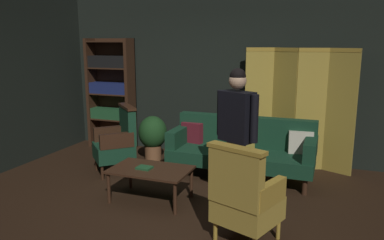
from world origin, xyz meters
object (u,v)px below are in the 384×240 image
standing_figure (237,127)px  book_green_cloth (144,168)px  bookshelf (111,91)px  armchair_wing_left (118,142)px  velvet_couch (242,147)px  folding_screen (297,107)px  coffee_table (151,172)px  armchair_gilt_accent (244,197)px  potted_plant (153,135)px

standing_figure → book_green_cloth: size_ratio=9.10×
bookshelf → armchair_wing_left: size_ratio=1.97×
velvet_couch → book_green_cloth: velvet_couch is taller
armchair_wing_left → book_green_cloth: armchair_wing_left is taller
folding_screen → coffee_table: 2.62m
velvet_couch → armchair_gilt_accent: size_ratio=2.04×
coffee_table → book_green_cloth: bearing=-157.6°
armchair_gilt_accent → potted_plant: 2.95m
bookshelf → potted_plant: bearing=-25.3°
bookshelf → potted_plant: bookshelf is taller
standing_figure → book_green_cloth: (-1.15, -0.12, -0.59)m
standing_figure → coffee_table: bearing=-175.2°
coffee_table → potted_plant: size_ratio=1.30×
coffee_table → potted_plant: bearing=115.4°
standing_figure → velvet_couch: bearing=99.7°
armchair_wing_left → coffee_table: bearing=-39.3°
armchair_gilt_accent → folding_screen: bearing=85.0°
folding_screen → potted_plant: (-2.29, -0.51, -0.54)m
folding_screen → book_green_cloth: (-1.65, -2.03, -0.55)m
standing_figure → armchair_wing_left: bearing=161.3°
standing_figure → book_green_cloth: bearing=-174.0°
armchair_wing_left → book_green_cloth: bearing=-42.5°
coffee_table → book_green_cloth: size_ratio=5.35×
armchair_wing_left → book_green_cloth: size_ratio=5.56×
bookshelf → coffee_table: bearing=-47.9°
bookshelf → potted_plant: (1.12, -0.53, -0.63)m
standing_figure → potted_plant: size_ratio=2.20×
folding_screen → armchair_wing_left: folding_screen is taller
folding_screen → armchair_wing_left: size_ratio=1.83×
coffee_table → armchair_gilt_accent: size_ratio=0.96×
potted_plant → velvet_couch: bearing=-7.6°
bookshelf → standing_figure: size_ratio=1.20×
armchair_wing_left → standing_figure: size_ratio=0.61×
folding_screen → velvet_couch: (-0.70, -0.72, -0.53)m
velvet_couch → standing_figure: bearing=-80.3°
standing_figure → potted_plant: bearing=141.9°
folding_screen → standing_figure: bearing=-104.7°
velvet_couch → coffee_table: size_ratio=2.12×
coffee_table → potted_plant: 1.65m
bookshelf → velvet_couch: bookshelf is taller
bookshelf → book_green_cloth: bearing=-49.4°
bookshelf → book_green_cloth: 2.77m
armchair_wing_left → potted_plant: bearing=71.3°
velvet_couch → coffee_table: bearing=-124.4°
armchair_wing_left → folding_screen: bearing=25.8°
standing_figure → book_green_cloth: 1.30m
book_green_cloth → armchair_gilt_accent: bearing=-22.7°
armchair_wing_left → armchair_gilt_accent: bearing=-31.3°
armchair_wing_left → standing_figure: standing_figure is taller
armchair_gilt_accent → armchair_wing_left: 2.69m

